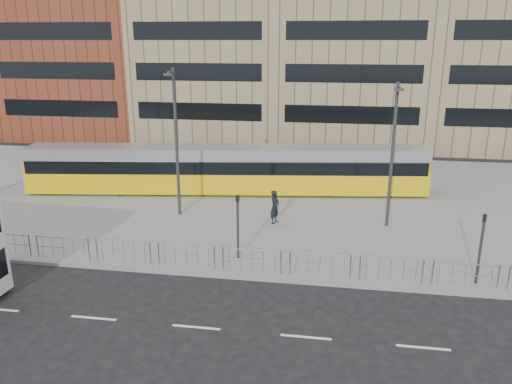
# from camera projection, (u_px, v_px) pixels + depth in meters

# --- Properties ---
(ground) EXTENTS (120.00, 120.00, 0.00)m
(ground) POSITION_uv_depth(u_px,v_px,m) (266.00, 281.00, 21.69)
(ground) COLOR black
(ground) RESTS_ON ground
(plaza) EXTENTS (64.00, 24.00, 0.15)m
(plaza) POSITION_uv_depth(u_px,v_px,m) (291.00, 197.00, 32.99)
(plaza) COLOR gray
(plaza) RESTS_ON ground
(kerb) EXTENTS (64.00, 0.25, 0.17)m
(kerb) POSITION_uv_depth(u_px,v_px,m) (266.00, 279.00, 21.71)
(kerb) COLOR gray
(kerb) RESTS_ON ground
(building_row) EXTENTS (70.40, 18.40, 31.20)m
(building_row) POSITION_uv_depth(u_px,v_px,m) (329.00, 10.00, 50.01)
(building_row) COLOR brown
(building_row) RESTS_ON ground
(pedestrian_barrier) EXTENTS (32.07, 0.07, 1.10)m
(pedestrian_barrier) POSITION_uv_depth(u_px,v_px,m) (313.00, 259.00, 21.57)
(pedestrian_barrier) COLOR #919499
(pedestrian_barrier) RESTS_ON plaza
(road_markings) EXTENTS (62.00, 0.12, 0.01)m
(road_markings) POSITION_uv_depth(u_px,v_px,m) (278.00, 335.00, 17.76)
(road_markings) COLOR white
(road_markings) RESTS_ON ground
(tram) EXTENTS (26.60, 6.06, 3.12)m
(tram) POSITION_uv_depth(u_px,v_px,m) (226.00, 169.00, 33.42)
(tram) COLOR #E3B90C
(tram) RESTS_ON plaza
(pedestrian) EXTENTS (0.67, 0.81, 1.91)m
(pedestrian) POSITION_uv_depth(u_px,v_px,m) (275.00, 207.00, 27.88)
(pedestrian) COLOR black
(pedestrian) RESTS_ON plaza
(traffic_light_west) EXTENTS (0.18, 0.21, 3.10)m
(traffic_light_west) POSITION_uv_depth(u_px,v_px,m) (238.00, 218.00, 23.11)
(traffic_light_west) COLOR #2D2D30
(traffic_light_west) RESTS_ON plaza
(traffic_light_east) EXTENTS (0.23, 0.25, 3.10)m
(traffic_light_east) POSITION_uv_depth(u_px,v_px,m) (482.00, 240.00, 20.64)
(traffic_light_east) COLOR #2D2D30
(traffic_light_east) RESTS_ON plaza
(lamp_post_west) EXTENTS (0.45, 1.04, 8.44)m
(lamp_post_west) POSITION_uv_depth(u_px,v_px,m) (176.00, 138.00, 28.18)
(lamp_post_west) COLOR #2D2D30
(lamp_post_west) RESTS_ON plaza
(lamp_post_east) EXTENTS (0.45, 1.04, 7.84)m
(lamp_post_east) POSITION_uv_depth(u_px,v_px,m) (393.00, 150.00, 26.42)
(lamp_post_east) COLOR #2D2D30
(lamp_post_east) RESTS_ON plaza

